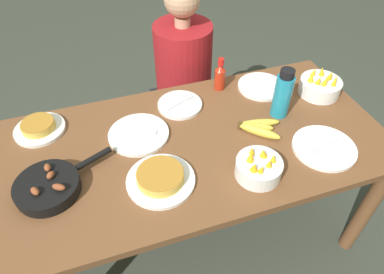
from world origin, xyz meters
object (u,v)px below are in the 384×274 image
(skillet, at_px, (49,186))
(hot_sauce_bottle, at_px, (220,76))
(empty_plate_far_left, at_px, (261,86))
(fruit_bowl_citrus, at_px, (320,86))
(fruit_bowl_mango, at_px, (259,167))
(empty_plate_near_front, at_px, (324,148))
(empty_plate_far_right, at_px, (139,134))
(water_bottle, at_px, (283,94))
(banana_bunch, at_px, (258,127))
(person_figure, at_px, (184,92))
(frittata_plate_side, at_px, (160,178))
(empty_plate_mid_edge, at_px, (180,105))
(frittata_plate_center, at_px, (39,127))

(skillet, height_order, hot_sauce_bottle, hot_sauce_bottle)
(empty_plate_far_left, distance_m, fruit_bowl_citrus, 0.28)
(fruit_bowl_mango, distance_m, fruit_bowl_citrus, 0.64)
(empty_plate_near_front, xyz_separation_m, empty_plate_far_left, (-0.05, 0.47, 0.00))
(empty_plate_far_right, bearing_deg, water_bottle, -5.35)
(banana_bunch, relative_size, person_figure, 0.18)
(frittata_plate_side, xyz_separation_m, empty_plate_far_left, (0.64, 0.43, -0.01))
(fruit_bowl_citrus, bearing_deg, hot_sauce_bottle, 156.72)
(frittata_plate_side, relative_size, empty_plate_mid_edge, 1.24)
(frittata_plate_center, bearing_deg, fruit_bowl_mango, -33.43)
(skillet, distance_m, water_bottle, 1.03)
(empty_plate_mid_edge, height_order, fruit_bowl_citrus, fruit_bowl_citrus)
(frittata_plate_side, bearing_deg, person_figure, 67.14)
(frittata_plate_side, relative_size, person_figure, 0.23)
(empty_plate_near_front, bearing_deg, frittata_plate_side, 176.05)
(person_figure, bearing_deg, empty_plate_mid_edge, -109.47)
(banana_bunch, bearing_deg, skillet, -176.38)
(water_bottle, bearing_deg, fruit_bowl_citrus, 16.78)
(frittata_plate_side, bearing_deg, skillet, 167.69)
(frittata_plate_side, bearing_deg, banana_bunch, 16.64)
(fruit_bowl_citrus, bearing_deg, fruit_bowl_mango, -144.00)
(frittata_plate_side, bearing_deg, frittata_plate_center, 134.23)
(banana_bunch, height_order, empty_plate_near_front, banana_bunch)
(frittata_plate_center, xyz_separation_m, water_bottle, (1.05, -0.23, 0.09))
(frittata_plate_side, distance_m, water_bottle, 0.66)
(skillet, xyz_separation_m, person_figure, (0.75, 0.74, -0.27))
(frittata_plate_center, xyz_separation_m, empty_plate_far_left, (1.07, -0.02, -0.01))
(empty_plate_mid_edge, distance_m, water_bottle, 0.47)
(empty_plate_near_front, height_order, hot_sauce_bottle, hot_sauce_bottle)
(empty_plate_far_right, bearing_deg, person_figure, 55.77)
(banana_bunch, distance_m, person_figure, 0.74)
(banana_bunch, distance_m, empty_plate_far_right, 0.52)
(empty_plate_far_left, height_order, empty_plate_far_right, same)
(skillet, height_order, fruit_bowl_citrus, fruit_bowl_citrus)
(empty_plate_near_front, distance_m, hot_sauce_bottle, 0.60)
(frittata_plate_side, xyz_separation_m, empty_plate_far_right, (-0.03, 0.28, -0.01))
(empty_plate_mid_edge, bearing_deg, water_bottle, -25.35)
(empty_plate_far_left, bearing_deg, hot_sauce_bottle, 162.11)
(skillet, relative_size, empty_plate_far_right, 1.41)
(empty_plate_far_right, xyz_separation_m, water_bottle, (0.65, -0.06, 0.10))
(empty_plate_near_front, height_order, water_bottle, water_bottle)
(empty_plate_mid_edge, bearing_deg, person_figure, 70.53)
(skillet, distance_m, hot_sauce_bottle, 0.93)
(empty_plate_far_left, bearing_deg, frittata_plate_center, 179.00)
(banana_bunch, xyz_separation_m, fruit_bowl_mango, (-0.11, -0.22, 0.02))
(frittata_plate_side, relative_size, water_bottle, 1.10)
(banana_bunch, bearing_deg, person_figure, 100.56)
(banana_bunch, height_order, fruit_bowl_citrus, fruit_bowl_citrus)
(banana_bunch, relative_size, skillet, 0.54)
(banana_bunch, height_order, frittata_plate_center, frittata_plate_center)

